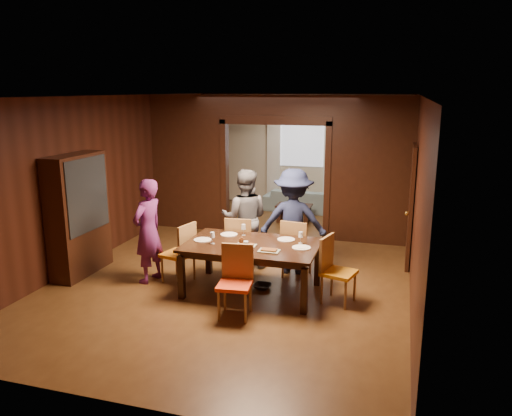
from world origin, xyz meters
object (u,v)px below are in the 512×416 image
(sofa, at_px, (302,200))
(chair_far_r, at_px, (297,248))
(chair_left, at_px, (178,252))
(coffee_table, at_px, (294,213))
(chair_right, at_px, (339,271))
(person_navy, at_px, (293,221))
(chair_near, at_px, (235,283))
(person_purple, at_px, (148,231))
(hutch, at_px, (78,215))
(person_grey, at_px, (245,218))
(chair_far_l, at_px, (241,244))
(dining_table, at_px, (252,268))

(sofa, xyz_separation_m, chair_far_r, (0.80, -4.47, 0.21))
(chair_left, bearing_deg, coffee_table, 179.92)
(chair_right, bearing_deg, chair_left, 102.93)
(person_navy, height_order, sofa, person_navy)
(chair_near, bearing_deg, person_navy, 72.04)
(person_purple, relative_size, hutch, 0.83)
(person_purple, distance_m, coffee_table, 4.54)
(person_navy, bearing_deg, chair_left, 21.64)
(person_purple, xyz_separation_m, hutch, (-1.27, 0.00, 0.17))
(person_grey, bearing_deg, sofa, -102.49)
(person_purple, relative_size, coffee_table, 2.08)
(person_navy, height_order, hutch, hutch)
(person_purple, distance_m, sofa, 5.56)
(person_purple, xyz_separation_m, person_navy, (2.11, 1.05, 0.05))
(person_navy, bearing_deg, chair_far_l, 8.20)
(person_purple, distance_m, hutch, 1.28)
(chair_far_l, relative_size, chair_near, 1.00)
(coffee_table, height_order, chair_far_l, chair_far_l)
(sofa, height_order, chair_right, chair_right)
(coffee_table, bearing_deg, chair_far_r, -77.01)
(person_navy, height_order, chair_right, person_navy)
(chair_right, bearing_deg, chair_far_l, 80.54)
(chair_left, bearing_deg, dining_table, 99.94)
(sofa, bearing_deg, dining_table, 96.42)
(chair_far_r, xyz_separation_m, hutch, (-3.48, -0.88, 0.52))
(sofa, xyz_separation_m, chair_near, (0.32, -6.19, 0.21))
(chair_left, distance_m, chair_far_r, 1.93)
(coffee_table, height_order, chair_left, chair_left)
(chair_right, height_order, chair_far_l, same)
(sofa, height_order, chair_far_l, chair_far_l)
(person_purple, relative_size, chair_near, 1.71)
(person_navy, bearing_deg, chair_far_r, 114.23)
(person_grey, distance_m, person_navy, 0.87)
(person_navy, relative_size, chair_right, 1.81)
(dining_table, xyz_separation_m, chair_far_r, (0.52, 0.84, 0.10))
(person_purple, relative_size, person_grey, 0.98)
(person_purple, bearing_deg, chair_far_r, 123.66)
(coffee_table, relative_size, hutch, 0.40)
(person_navy, relative_size, chair_left, 1.81)
(chair_far_l, height_order, chair_near, same)
(chair_right, bearing_deg, coffee_table, 35.48)
(hutch, bearing_deg, sofa, 63.43)
(dining_table, bearing_deg, chair_near, -88.07)
(chair_left, height_order, hutch, hutch)
(coffee_table, xyz_separation_m, chair_left, (-0.99, -4.14, 0.28))
(person_purple, distance_m, chair_right, 3.03)
(hutch, bearing_deg, chair_left, 3.76)
(chair_far_l, distance_m, chair_far_r, 0.95)
(person_purple, bearing_deg, person_grey, 144.17)
(person_navy, relative_size, hutch, 0.88)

